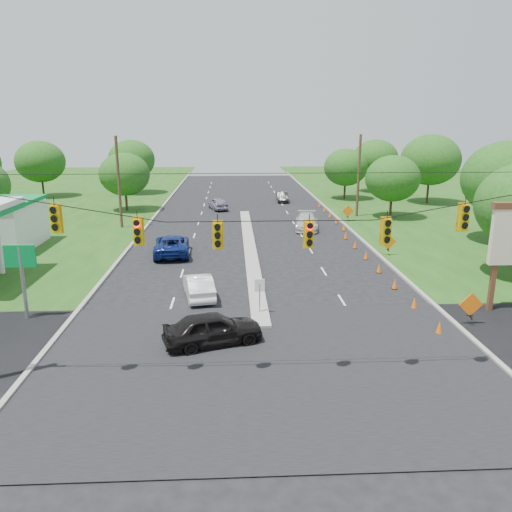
{
  "coord_description": "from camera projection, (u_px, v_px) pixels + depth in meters",
  "views": [
    {
      "loc": [
        -1.44,
        -19.57,
        10.22
      ],
      "look_at": [
        -0.1,
        8.04,
        2.8
      ],
      "focal_mm": 35.0,
      "sensor_mm": 36.0,
      "label": 1
    }
  ],
  "objects": [
    {
      "name": "tree_6",
      "position": [
        132.0,
        160.0,
        72.62
      ],
      "size": [
        6.72,
        6.72,
        7.84
      ],
      "color": "black",
      "rests_on": "ground"
    },
    {
      "name": "tree_11",
      "position": [
        375.0,
        159.0,
        74.3
      ],
      "size": [
        6.72,
        6.72,
        7.84
      ],
      "color": "black",
      "rests_on": "ground"
    },
    {
      "name": "silver_car_oncoming",
      "position": [
        218.0,
        204.0,
        60.22
      ],
      "size": [
        2.8,
        4.54,
        1.44
      ],
      "primitive_type": "imported",
      "rotation": [
        0.0,
        0.0,
        3.42
      ],
      "color": "gray",
      "rests_on": "ground"
    },
    {
      "name": "work_sign_2",
      "position": [
        348.0,
        212.0,
        52.69
      ],
      "size": [
        1.27,
        0.58,
        1.37
      ],
      "color": "black",
      "rests_on": "ground"
    },
    {
      "name": "tree_4",
      "position": [
        40.0,
        162.0,
        69.17
      ],
      "size": [
        6.72,
        6.72,
        7.84
      ],
      "color": "black",
      "rests_on": "ground"
    },
    {
      "name": "cone_6",
      "position": [
        346.0,
        235.0,
        45.07
      ],
      "size": [
        0.32,
        0.32,
        0.7
      ],
      "primitive_type": "cone",
      "color": "#FD630A",
      "rests_on": "ground"
    },
    {
      "name": "tree_10",
      "position": [
        431.0,
        160.0,
        63.72
      ],
      "size": [
        7.56,
        7.56,
        8.82
      ],
      "color": "black",
      "rests_on": "ground"
    },
    {
      "name": "cone_2",
      "position": [
        395.0,
        284.0,
        31.57
      ],
      "size": [
        0.32,
        0.32,
        0.7
      ],
      "primitive_type": "cone",
      "color": "#FD630A",
      "rests_on": "ground"
    },
    {
      "name": "silver_car_far",
      "position": [
        307.0,
        222.0,
        49.11
      ],
      "size": [
        2.87,
        5.53,
        1.53
      ],
      "primitive_type": "imported",
      "rotation": [
        0.0,
        0.0,
        -0.14
      ],
      "color": "silver",
      "rests_on": "ground"
    },
    {
      "name": "curb_right",
      "position": [
        345.0,
        226.0,
        51.01
      ],
      "size": [
        0.25,
        110.0,
        0.16
      ],
      "primitive_type": "cube",
      "color": "gray",
      "rests_on": "ground"
    },
    {
      "name": "white_sedan",
      "position": [
        199.0,
        286.0,
        29.98
      ],
      "size": [
        2.31,
        4.58,
        1.44
      ],
      "primitive_type": "imported",
      "rotation": [
        0.0,
        0.0,
        3.33
      ],
      "color": "white",
      "rests_on": "ground"
    },
    {
      "name": "work_sign_0",
      "position": [
        471.0,
        306.0,
        25.68
      ],
      "size": [
        1.27,
        0.58,
        1.37
      ],
      "color": "black",
      "rests_on": "ground"
    },
    {
      "name": "utility_pole_far_left",
      "position": [
        119.0,
        183.0,
        48.79
      ],
      "size": [
        0.28,
        0.28,
        9.0
      ],
      "primitive_type": "cylinder",
      "color": "#422D1C",
      "rests_on": "ground"
    },
    {
      "name": "blue_pickup",
      "position": [
        172.0,
        245.0,
        39.62
      ],
      "size": [
        3.16,
        6.01,
        1.61
      ],
      "primitive_type": "imported",
      "rotation": [
        0.0,
        0.0,
        3.23
      ],
      "color": "navy",
      "rests_on": "ground"
    },
    {
      "name": "black_sedan",
      "position": [
        213.0,
        329.0,
        23.55
      ],
      "size": [
        5.04,
        3.22,
        1.6
      ],
      "primitive_type": "imported",
      "rotation": [
        0.0,
        0.0,
        1.88
      ],
      "color": "black",
      "rests_on": "ground"
    },
    {
      "name": "utility_pole_far_right",
      "position": [
        359.0,
        176.0,
        54.78
      ],
      "size": [
        0.28,
        0.28,
        9.0
      ],
      "primitive_type": "cylinder",
      "color": "#422D1C",
      "rests_on": "ground"
    },
    {
      "name": "work_sign_1",
      "position": [
        388.0,
        242.0,
        39.18
      ],
      "size": [
        1.27,
        0.58,
        1.37
      ],
      "color": "black",
      "rests_on": "ground"
    },
    {
      "name": "tree_8",
      "position": [
        507.0,
        179.0,
        42.4
      ],
      "size": [
        7.56,
        7.56,
        8.82
      ],
      "color": "black",
      "rests_on": "ground"
    },
    {
      "name": "cone_10",
      "position": [
        324.0,
        209.0,
        58.6
      ],
      "size": [
        0.32,
        0.32,
        0.7
      ],
      "primitive_type": "cone",
      "color": "#FD630A",
      "rests_on": "ground"
    },
    {
      "name": "tree_5",
      "position": [
        125.0,
        174.0,
        58.41
      ],
      "size": [
        5.88,
        5.88,
        6.86
      ],
      "color": "black",
      "rests_on": "ground"
    },
    {
      "name": "cross_street",
      "position": [
        267.0,
        366.0,
        21.6
      ],
      "size": [
        160.0,
        14.0,
        0.02
      ],
      "primitive_type": "cube",
      "color": "black",
      "rests_on": "ground"
    },
    {
      "name": "cone_3",
      "position": [
        379.0,
        268.0,
        34.94
      ],
      "size": [
        0.32,
        0.32,
        0.7
      ],
      "primitive_type": "cone",
      "color": "#FD630A",
      "rests_on": "ground"
    },
    {
      "name": "cone_9",
      "position": [
        330.0,
        214.0,
        55.23
      ],
      "size": [
        0.32,
        0.32,
        0.7
      ],
      "primitive_type": "cone",
      "color": "#FD630A",
      "rests_on": "ground"
    },
    {
      "name": "tree_12",
      "position": [
        346.0,
        167.0,
        67.43
      ],
      "size": [
        5.88,
        5.88,
        6.86
      ],
      "color": "black",
      "rests_on": "ground"
    },
    {
      "name": "cone_5",
      "position": [
        355.0,
        244.0,
        41.7
      ],
      "size": [
        0.32,
        0.32,
        0.7
      ],
      "primitive_type": "cone",
      "color": "#FD630A",
      "rests_on": "ground"
    },
    {
      "name": "cone_4",
      "position": [
        366.0,
        255.0,
        38.32
      ],
      "size": [
        0.32,
        0.32,
        0.7
      ],
      "primitive_type": "cone",
      "color": "#FD630A",
      "rests_on": "ground"
    },
    {
      "name": "cone_0",
      "position": [
        439.0,
        327.0,
        24.81
      ],
      "size": [
        0.32,
        0.32,
        0.7
      ],
      "primitive_type": "cone",
      "color": "#FD630A",
      "rests_on": "ground"
    },
    {
      "name": "median_sign",
      "position": [
        260.0,
        290.0,
        27.01
      ],
      "size": [
        0.55,
        0.06,
        2.05
      ],
      "color": "gray",
      "rests_on": "ground"
    },
    {
      "name": "dark_car_receding",
      "position": [
        282.0,
        197.0,
        66.23
      ],
      "size": [
        1.46,
        4.03,
        1.32
      ],
      "primitive_type": "imported",
      "rotation": [
        0.0,
        0.0,
        -0.02
      ],
      "color": "black",
      "rests_on": "ground"
    },
    {
      "name": "ground",
      "position": [
        267.0,
        366.0,
        21.6
      ],
      "size": [
        160.0,
        160.0,
        0.0
      ],
      "primitive_type": "plane",
      "color": "black",
      "rests_on": "ground"
    },
    {
      "name": "cone_1",
      "position": [
        414.0,
        303.0,
        28.19
      ],
      "size": [
        0.32,
        0.32,
        0.7
      ],
      "primitive_type": "cone",
      "color": "#FD630A",
      "rests_on": "ground"
    },
    {
      "name": "cone_11",
      "position": [
        319.0,
        204.0,
        61.98
      ],
      "size": [
        0.32,
        0.32,
        0.7
      ],
      "primitive_type": "cone",
      "color": "#FD630A",
      "rests_on": "ground"
    },
    {
      "name": "median",
      "position": [
        250.0,
        248.0,
        41.86
      ],
      "size": [
        1.0,
        34.0,
        0.18
      ],
      "primitive_type": "cube",
      "color": "gray",
      "rests_on": "ground"
    },
    {
      "name": "cone_8",
      "position": [
        336.0,
        220.0,
        51.85
      ],
      "size": [
        0.32,
        0.32,
        0.7
      ],
      "primitive_type": "cone",
      "color": "#FD630A",
      "rests_on": "ground"
    },
    {
      "name": "curb_left",
      "position": [
        146.0,
        228.0,
        50.07
      ],
      "size": [
        0.25,
        110.0,
        0.16
      ],
      "primitive_type": "cube",
      "color": "gray",
      "rests_on": "ground"
    },
    {
      "name": "cone_7",
      "position": [
        344.0,
        227.0,
        48.48
      ],
      "size": [
        0.32,
        0.32,
        0.7
      ],
      "primitive_type": "cone",
      "color": "#FD630A",
      "rests_on": "ground"
    },
    {
      "name": "tree_9",
      "position": [
        393.0,
        179.0,
        54.02
      ],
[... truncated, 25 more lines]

